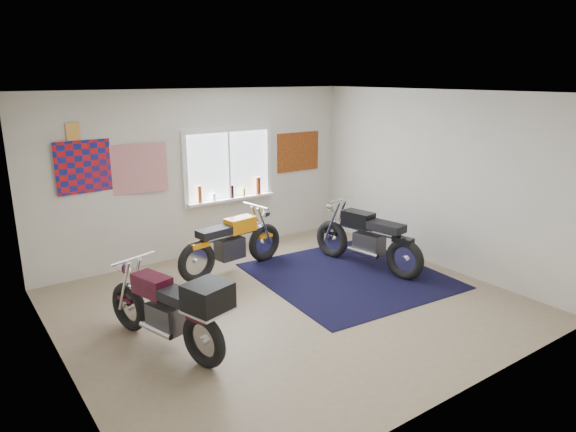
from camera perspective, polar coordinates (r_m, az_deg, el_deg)
ground at (r=6.81m, az=0.24°, el=-9.80°), size 5.50×5.50×0.00m
room_shell at (r=6.29m, az=0.26°, el=3.84°), size 5.50×5.50×5.50m
navy_rug at (r=7.77m, az=6.78°, el=-6.60°), size 2.68×2.77×0.01m
window_assembly at (r=8.66m, az=-6.60°, el=5.12°), size 1.66×0.17×1.26m
oil_bottles at (r=8.71m, az=-5.84°, el=2.91°), size 1.19×0.09×0.30m
flag_display at (r=7.72m, az=-22.80°, el=8.64°), size 1.60×0.10×1.17m
triumph_poster at (r=9.41m, az=1.14°, el=7.15°), size 0.90×0.03×0.70m
yellow_triumph at (r=7.83m, az=-6.28°, el=-3.15°), size 1.91×0.57×0.96m
black_chrome_bike at (r=7.99m, az=8.76°, el=-2.64°), size 0.64×1.99×1.03m
maroon_tourer at (r=5.68m, az=-12.79°, el=-10.09°), size 0.86×1.85×0.95m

